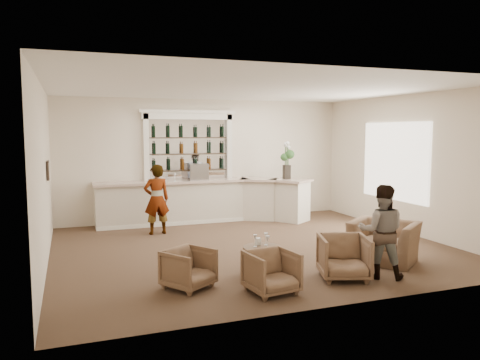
# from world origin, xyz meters

# --- Properties ---
(ground) EXTENTS (8.00, 8.00, 0.00)m
(ground) POSITION_xyz_m (0.00, 0.00, 0.00)
(ground) COLOR #4C3526
(ground) RESTS_ON ground
(room_shell) EXTENTS (8.04, 7.02, 3.32)m
(room_shell) POSITION_xyz_m (0.16, 0.71, 2.34)
(room_shell) COLOR beige
(room_shell) RESTS_ON ground
(bar_counter) EXTENTS (5.72, 1.80, 1.14)m
(bar_counter) POSITION_xyz_m (-0.16, 3.00, 0.57)
(bar_counter) COLOR silver
(bar_counter) RESTS_ON ground
(back_bar_alcove) EXTENTS (2.64, 0.25, 3.00)m
(back_bar_alcove) POSITION_xyz_m (-0.50, 3.41, 2.03)
(back_bar_alcove) COLOR white
(back_bar_alcove) RESTS_ON ground
(cocktail_table) EXTENTS (0.66, 0.66, 0.50)m
(cocktail_table) POSITION_xyz_m (-0.55, -1.85, 0.25)
(cocktail_table) COLOR #523923
(cocktail_table) RESTS_ON ground
(sommelier) EXTENTS (0.63, 0.43, 1.66)m
(sommelier) POSITION_xyz_m (-1.65, 1.98, 0.83)
(sommelier) COLOR gray
(sommelier) RESTS_ON ground
(guest) EXTENTS (0.96, 0.91, 1.56)m
(guest) POSITION_xyz_m (1.28, -2.62, 0.78)
(guest) COLOR gray
(guest) RESTS_ON ground
(armchair_left) EXTENTS (0.93, 0.94, 0.62)m
(armchair_left) POSITION_xyz_m (-1.87, -2.04, 0.31)
(armchair_left) COLOR brown
(armchair_left) RESTS_ON ground
(armchair_center) EXTENTS (0.78, 0.80, 0.65)m
(armchair_center) POSITION_xyz_m (-0.75, -2.69, 0.32)
(armchair_center) COLOR brown
(armchair_center) RESTS_ON ground
(armchair_right) EXTENTS (1.00, 1.01, 0.73)m
(armchair_right) POSITION_xyz_m (0.65, -2.47, 0.36)
(armchair_right) COLOR brown
(armchair_right) RESTS_ON ground
(armchair_far) EXTENTS (1.52, 1.54, 0.76)m
(armchair_far) POSITION_xyz_m (1.94, -1.83, 0.38)
(armchair_far) COLOR brown
(armchair_far) RESTS_ON ground
(espresso_machine) EXTENTS (0.56, 0.49, 0.43)m
(espresso_machine) POSITION_xyz_m (-0.30, 3.10, 1.35)
(espresso_machine) COLOR #AAAAAE
(espresso_machine) RESTS_ON bar_counter
(flower_vase) EXTENTS (0.27, 0.27, 1.01)m
(flower_vase) POSITION_xyz_m (2.00, 2.50, 1.71)
(flower_vase) COLOR black
(flower_vase) RESTS_ON bar_counter
(wine_glass_bar_left) EXTENTS (0.07, 0.07, 0.21)m
(wine_glass_bar_left) POSITION_xyz_m (-0.99, 2.99, 1.25)
(wine_glass_bar_left) COLOR white
(wine_glass_bar_left) RESTS_ON bar_counter
(wine_glass_bar_right) EXTENTS (0.07, 0.07, 0.21)m
(wine_glass_bar_right) POSITION_xyz_m (-0.21, 3.06, 1.25)
(wine_glass_bar_right) COLOR white
(wine_glass_bar_right) RESTS_ON bar_counter
(wine_glass_tbl_a) EXTENTS (0.07, 0.07, 0.21)m
(wine_glass_tbl_a) POSITION_xyz_m (-0.67, -1.82, 0.60)
(wine_glass_tbl_a) COLOR white
(wine_glass_tbl_a) RESTS_ON cocktail_table
(wine_glass_tbl_b) EXTENTS (0.07, 0.07, 0.21)m
(wine_glass_tbl_b) POSITION_xyz_m (-0.45, -1.77, 0.60)
(wine_glass_tbl_b) COLOR white
(wine_glass_tbl_b) RESTS_ON cocktail_table
(wine_glass_tbl_c) EXTENTS (0.07, 0.07, 0.21)m
(wine_glass_tbl_c) POSITION_xyz_m (-0.51, -1.98, 0.60)
(wine_glass_tbl_c) COLOR white
(wine_glass_tbl_c) RESTS_ON cocktail_table
(napkin_holder) EXTENTS (0.08, 0.08, 0.12)m
(napkin_holder) POSITION_xyz_m (-0.57, -1.71, 0.56)
(napkin_holder) COLOR white
(napkin_holder) RESTS_ON cocktail_table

